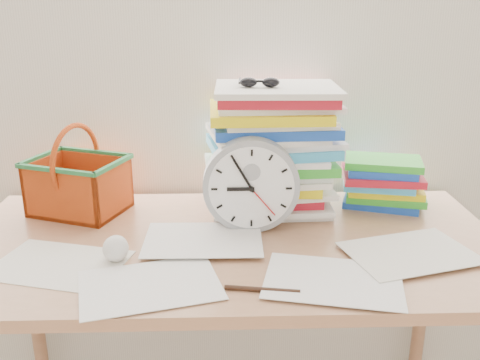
{
  "coord_description": "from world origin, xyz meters",
  "views": [
    {
      "loc": [
        -0.02,
        0.34,
        1.35
      ],
      "look_at": [
        0.02,
        1.6,
        0.91
      ],
      "focal_mm": 40.0,
      "sensor_mm": 36.0,
      "label": 1
    }
  ],
  "objects_px": {
    "desk": "(232,266)",
    "basket": "(77,170)",
    "paper_stack": "(271,149)",
    "clock": "(251,185)",
    "book_stack": "(382,182)"
  },
  "relations": [
    {
      "from": "desk",
      "to": "basket",
      "type": "distance_m",
      "value": 0.53
    },
    {
      "from": "paper_stack",
      "to": "basket",
      "type": "relative_size",
      "value": 1.42
    },
    {
      "from": "paper_stack",
      "to": "clock",
      "type": "relative_size",
      "value": 1.43
    },
    {
      "from": "clock",
      "to": "basket",
      "type": "bearing_deg",
      "value": 163.56
    },
    {
      "from": "desk",
      "to": "basket",
      "type": "xyz_separation_m",
      "value": [
        -0.44,
        0.21,
        0.2
      ]
    },
    {
      "from": "book_stack",
      "to": "desk",
      "type": "bearing_deg",
      "value": -152.8
    },
    {
      "from": "paper_stack",
      "to": "clock",
      "type": "xyz_separation_m",
      "value": [
        -0.07,
        -0.15,
        -0.05
      ]
    },
    {
      "from": "paper_stack",
      "to": "basket",
      "type": "xyz_separation_m",
      "value": [
        -0.56,
        -0.01,
        -0.05
      ]
    },
    {
      "from": "desk",
      "to": "paper_stack",
      "type": "distance_m",
      "value": 0.36
    },
    {
      "from": "desk",
      "to": "paper_stack",
      "type": "xyz_separation_m",
      "value": [
        0.12,
        0.22,
        0.26
      ]
    },
    {
      "from": "paper_stack",
      "to": "book_stack",
      "type": "relative_size",
      "value": 1.44
    },
    {
      "from": "desk",
      "to": "paper_stack",
      "type": "bearing_deg",
      "value": 61.81
    },
    {
      "from": "clock",
      "to": "book_stack",
      "type": "relative_size",
      "value": 1.01
    },
    {
      "from": "clock",
      "to": "basket",
      "type": "height_order",
      "value": "basket"
    },
    {
      "from": "basket",
      "to": "paper_stack",
      "type": "bearing_deg",
      "value": 21.97
    }
  ]
}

